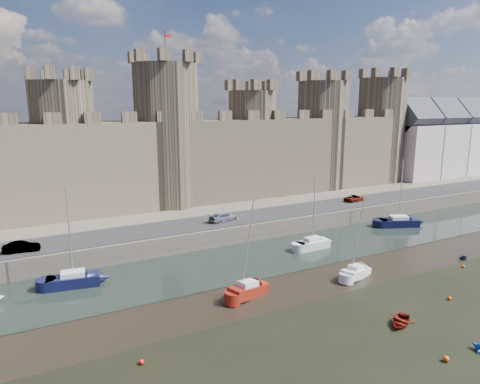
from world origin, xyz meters
The scene contains 20 objects.
ground centered at (0.00, 0.00, 0.00)m, with size 160.00×160.00×0.00m, color black.
water_channel centered at (0.00, 24.00, 0.04)m, with size 160.00×12.00×0.08m, color black.
quay centered at (0.00, 60.00, 1.25)m, with size 160.00×60.00×2.50m, color #4C443A.
road centered at (0.00, 34.00, 2.55)m, with size 160.00×7.00×0.10m, color black.
castle centered at (-0.64, 48.00, 11.67)m, with size 108.50×11.00×29.00m.
townhouses centered at (71.50, 46.00, 10.59)m, with size 35.50×9.05×18.13m.
car_1 centered at (-21.09, 32.56, 3.15)m, with size 1.38×3.95×1.30m, color gray.
car_2 centered at (5.15, 33.61, 3.16)m, with size 1.85×4.56×1.32m, color gray.
car_3 centered at (30.99, 34.42, 3.07)m, with size 1.91×4.14×1.15m, color gray.
sailboat_1 centered at (-16.46, 25.76, 0.84)m, with size 5.66×2.95×10.80m.
sailboat_2 centered at (13.67, 23.54, 0.82)m, with size 4.75×1.88×10.21m.
sailboat_3 centered at (32.35, 25.80, 0.82)m, with size 6.56×4.51×10.72m.
sailboat_4 centered at (-1.00, 14.98, 0.77)m, with size 4.86×3.10×10.61m.
sailboat_5 centered at (12.18, 13.60, 0.68)m, with size 4.58×2.96×9.21m.
dinghy_4 centered at (8.30, 3.68, 0.32)m, with size 2.21×0.64×3.10m, color #66150B.
dinghy_7 centered at (28.07, 11.47, 0.36)m, with size 1.17×0.71×1.36m, color black.
buoy_1 centered at (-13.71, 8.61, 0.20)m, with size 0.40×0.40×0.40m, color #FD0B11.
buoy_2 centered at (7.01, -1.90, 0.24)m, with size 0.47×0.47×0.47m, color #FE460B.
buoy_3 centered at (25.57, 9.71, 0.20)m, with size 0.40×0.40×0.40m, color #DD4509.
buoy_5 centered at (16.51, 4.85, 0.20)m, with size 0.40×0.40×0.40m, color #F7380B.
Camera 1 is at (-20.61, -20.51, 19.45)m, focal length 32.00 mm.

